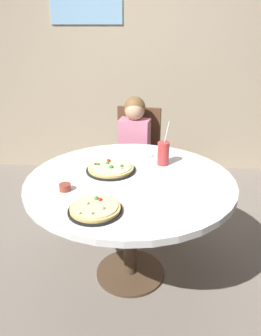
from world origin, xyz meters
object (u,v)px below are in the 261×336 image
at_px(pizza_veggie, 111,168).
at_px(pizza_cheese, 95,209).
at_px(soda_cup, 163,153).
at_px(plate_small, 141,154).
at_px(chair_wooden, 137,154).
at_px(sauce_bowl, 65,187).
at_px(diner_child, 132,166).
at_px(dining_table, 130,191).

relative_size(pizza_veggie, pizza_cheese, 1.15).
bearing_deg(soda_cup, plate_small, 130.69).
height_order(chair_wooden, pizza_cheese, chair_wooden).
height_order(sauce_bowl, plate_small, sauce_bowl).
height_order(soda_cup, sauce_bowl, soda_cup).
bearing_deg(diner_child, sauce_bowl, -109.82).
bearing_deg(dining_table, pizza_veggie, 139.14).
height_order(dining_table, chair_wooden, chair_wooden).
relative_size(pizza_cheese, soda_cup, 0.93).
distance_m(pizza_veggie, plate_small, 0.36).
bearing_deg(pizza_cheese, diner_child, 83.07).
height_order(dining_table, pizza_cheese, pizza_cheese).
relative_size(diner_child, sauce_bowl, 15.46).
bearing_deg(sauce_bowl, chair_wooden, 71.57).
xyz_separation_m(dining_table, sauce_bowl, (-0.37, -0.18, 0.11)).
height_order(pizza_veggie, plate_small, pizza_veggie).
bearing_deg(pizza_cheese, dining_table, 68.19).
bearing_deg(dining_table, chair_wooden, 88.96).
xyz_separation_m(chair_wooden, plate_small, (0.05, -0.58, 0.22)).
relative_size(diner_child, soda_cup, 3.53).
bearing_deg(diner_child, chair_wooden, 79.60).
bearing_deg(plate_small, soda_cup, -49.31).
bearing_deg(dining_table, soda_cup, 47.72).
height_order(dining_table, plate_small, plate_small).
distance_m(pizza_veggie, pizza_cheese, 0.52).
height_order(pizza_veggie, soda_cup, soda_cup).
bearing_deg(pizza_veggie, dining_table, -40.86).
relative_size(pizza_cheese, plate_small, 1.58).
bearing_deg(diner_child, plate_small, -78.49).
xyz_separation_m(dining_table, pizza_cheese, (-0.16, -0.41, 0.10)).
distance_m(dining_table, plate_small, 0.43).
height_order(dining_table, diner_child, diner_child).
bearing_deg(soda_cup, dining_table, -132.28).
bearing_deg(plate_small, chair_wooden, 94.78).
height_order(diner_child, pizza_veggie, diner_child).
relative_size(pizza_veggie, soda_cup, 1.07).
relative_size(pizza_cheese, sauce_bowl, 4.06).
distance_m(soda_cup, plate_small, 0.24).
xyz_separation_m(diner_child, pizza_veggie, (-0.12, -0.70, 0.28)).
bearing_deg(soda_cup, pizza_cheese, -120.45).
bearing_deg(dining_table, sauce_bowl, -154.64).
height_order(pizza_veggie, sauce_bowl, pizza_veggie).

